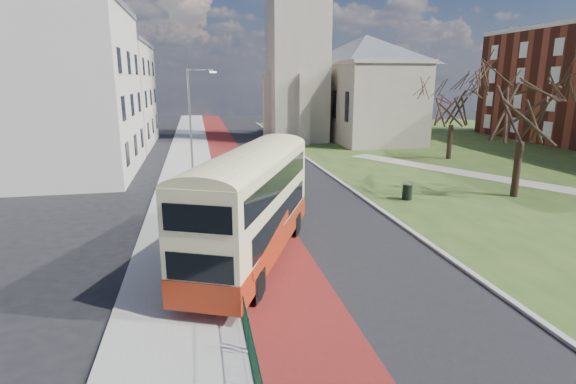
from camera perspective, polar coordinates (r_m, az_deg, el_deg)
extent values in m
plane|color=black|center=(18.00, 2.61, -10.03)|extent=(160.00, 160.00, 0.00)
cube|color=black|center=(37.08, -2.63, 2.66)|extent=(9.00, 120.00, 0.01)
cube|color=#591414|center=(36.77, -6.79, 2.48)|extent=(3.40, 120.00, 0.01)
cube|color=gray|center=(36.67, -12.73, 2.28)|extent=(4.00, 120.00, 0.12)
cube|color=#999993|center=(36.67, -9.60, 2.44)|extent=(0.25, 120.00, 0.13)
cube|color=#999993|center=(39.93, 3.47, 3.56)|extent=(0.25, 80.00, 0.13)
cube|color=#2D4819|center=(48.94, 26.67, 3.98)|extent=(40.00, 80.00, 0.04)
cube|color=#9E998C|center=(36.11, 30.67, 0.44)|extent=(18.84, 32.82, 0.03)
cylinder|color=#0B3421|center=(20.91, -7.93, -3.44)|extent=(0.04, 24.00, 0.04)
cylinder|color=#0B3421|center=(21.21, -7.85, -5.89)|extent=(0.04, 24.00, 0.04)
cube|color=gray|center=(55.45, 1.19, 18.91)|extent=(6.50, 6.50, 24.00)
cube|color=gray|center=(57.77, 9.57, 11.08)|extent=(9.00, 18.00, 9.00)
pyramid|color=#565960|center=(57.94, 9.91, 19.10)|extent=(9.00, 18.00, 3.60)
cube|color=beige|center=(39.22, -26.69, 11.03)|extent=(10.00, 14.00, 12.50)
cube|color=#565960|center=(39.57, -27.79, 20.42)|extent=(10.30, 14.30, 0.50)
cube|color=beige|center=(54.86, -22.35, 11.14)|extent=(10.00, 16.00, 11.00)
cube|color=#565960|center=(54.97, -22.93, 17.11)|extent=(10.30, 16.30, 0.50)
cylinder|color=gray|center=(34.08, -12.30, 8.34)|extent=(0.16, 0.16, 8.00)
cylinder|color=gray|center=(33.93, -11.08, 14.98)|extent=(1.80, 0.10, 0.10)
cube|color=silver|center=(33.95, -9.50, 14.79)|extent=(0.50, 0.18, 0.12)
cube|color=#A0270E|center=(18.65, -4.57, -5.87)|extent=(6.58, 10.87, 0.98)
cube|color=#F5EFA7|center=(18.09, -4.69, -0.18)|extent=(6.54, 10.81, 2.84)
cube|color=black|center=(18.97, -7.94, -2.35)|extent=(3.58, 8.12, 0.93)
cube|color=black|center=(18.30, -0.68, -2.83)|extent=(3.58, 8.12, 0.93)
cube|color=black|center=(18.34, -8.41, 1.80)|extent=(3.92, 8.91, 0.88)
cube|color=black|center=(17.64, -0.91, 1.47)|extent=(3.92, 8.91, 0.88)
cube|color=black|center=(23.32, -0.89, 0.90)|extent=(2.05, 0.95, 1.03)
cube|color=black|center=(23.03, -0.90, 4.45)|extent=(2.05, 0.95, 0.88)
cube|color=orange|center=(22.95, -0.91, 5.83)|extent=(1.64, 0.79, 0.29)
cylinder|color=black|center=(22.43, -4.66, -3.71)|extent=(0.68, 1.05, 1.02)
cylinder|color=black|center=(21.91, 1.02, -4.10)|extent=(0.68, 1.05, 1.02)
cylinder|color=black|center=(16.40, -11.66, -10.87)|extent=(0.68, 1.05, 1.02)
cylinder|color=black|center=(15.69, -3.92, -11.80)|extent=(0.68, 1.05, 1.02)
cylinder|color=black|center=(32.03, 27.06, 2.57)|extent=(0.56, 0.56, 3.52)
cylinder|color=#322219|center=(45.11, 19.84, 6.00)|extent=(0.51, 0.51, 3.21)
cylinder|color=black|center=(29.00, 14.90, 0.00)|extent=(0.69, 0.69, 0.97)
cylinder|color=gray|center=(28.88, 14.97, 1.00)|extent=(0.74, 0.74, 0.06)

